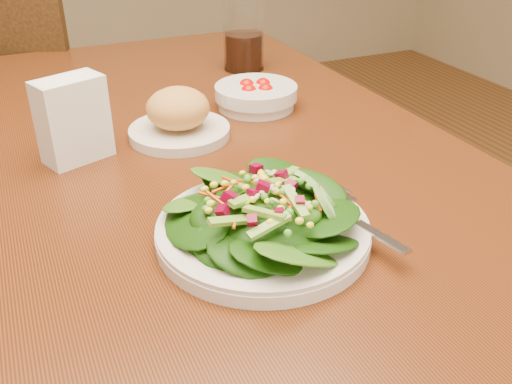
{
  "coord_description": "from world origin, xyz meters",
  "views": [
    {
      "loc": [
        -0.21,
        -0.78,
        1.14
      ],
      "look_at": [
        0.03,
        -0.24,
        0.81
      ],
      "focal_mm": 40.0,
      "sensor_mm": 36.0,
      "label": 1
    }
  ],
  "objects": [
    {
      "name": "dining_table",
      "position": [
        0.0,
        0.0,
        0.65
      ],
      "size": [
        0.9,
        1.4,
        0.75
      ],
      "color": "#582911",
      "rests_on": "ground_plane"
    },
    {
      "name": "tomato_bowl",
      "position": [
        0.2,
        0.14,
        0.77
      ],
      "size": [
        0.15,
        0.15,
        0.05
      ],
      "color": "silver",
      "rests_on": "dining_table"
    },
    {
      "name": "salad_plate",
      "position": [
        0.04,
        -0.26,
        0.78
      ],
      "size": [
        0.26,
        0.26,
        0.07
      ],
      "rotation": [
        0.0,
        0.0,
        -0.37
      ],
      "color": "silver",
      "rests_on": "dining_table"
    },
    {
      "name": "bread_plate",
      "position": [
        0.03,
        0.07,
        0.78
      ],
      "size": [
        0.17,
        0.17,
        0.08
      ],
      "color": "silver",
      "rests_on": "dining_table"
    },
    {
      "name": "chair_far",
      "position": [
        -0.21,
        0.91,
        0.54
      ],
      "size": [
        0.62,
        0.62,
        1.02
      ],
      "rotation": [
        0.0,
        0.0,
        2.74
      ],
      "color": "#493015",
      "rests_on": "ground_plane"
    },
    {
      "name": "napkin_holder",
      "position": [
        -0.14,
        0.05,
        0.82
      ],
      "size": [
        0.11,
        0.08,
        0.13
      ],
      "rotation": [
        0.0,
        0.0,
        0.36
      ],
      "color": "white",
      "rests_on": "dining_table"
    },
    {
      "name": "drinking_glass",
      "position": [
        0.27,
        0.37,
        0.82
      ],
      "size": [
        0.09,
        0.09,
        0.16
      ],
      "color": "silver",
      "rests_on": "dining_table"
    }
  ]
}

